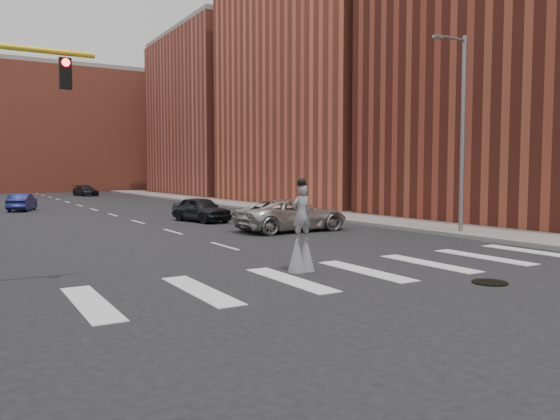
% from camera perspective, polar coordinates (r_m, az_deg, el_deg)
% --- Properties ---
extents(ground_plane, '(160.00, 160.00, 0.00)m').
position_cam_1_polar(ground_plane, '(14.65, 7.40, -7.44)').
color(ground_plane, black).
rests_on(ground_plane, ground).
extents(sidewalk_right, '(5.00, 90.00, 0.18)m').
position_cam_1_polar(sidewalk_right, '(42.22, -0.00, 0.19)').
color(sidewalk_right, slate).
rests_on(sidewalk_right, ground).
extents(manhole, '(0.90, 0.90, 0.04)m').
position_cam_1_polar(manhole, '(15.33, 21.07, -7.08)').
color(manhole, black).
rests_on(manhole, ground).
extents(building_mid, '(16.00, 22.00, 24.00)m').
position_cam_1_polar(building_mid, '(52.35, 6.40, 13.99)').
color(building_mid, '#BD533B').
rests_on(building_mid, ground).
extents(building_far, '(16.00, 22.00, 20.00)m').
position_cam_1_polar(building_far, '(72.58, -5.20, 9.60)').
color(building_far, '#AF4F40').
rests_on(building_far, ground).
extents(building_backdrop, '(26.00, 14.00, 18.00)m').
position_cam_1_polar(building_backdrop, '(90.76, -21.13, 7.59)').
color(building_backdrop, '#BD533B').
rests_on(building_backdrop, ground).
extents(streetlight, '(2.05, 0.20, 9.00)m').
position_cam_1_polar(streetlight, '(26.33, 18.42, 8.15)').
color(streetlight, slate).
rests_on(streetlight, ground).
extents(stilt_performer, '(0.84, 0.54, 2.72)m').
position_cam_1_polar(stilt_performer, '(15.85, 2.25, -2.71)').
color(stilt_performer, '#382216').
rests_on(stilt_performer, ground).
extents(suv_crossing, '(5.74, 2.79, 1.57)m').
position_cam_1_polar(suv_crossing, '(26.74, 1.27, -0.53)').
color(suv_crossing, beige).
rests_on(suv_crossing, ground).
extents(car_near, '(2.59, 4.52, 1.45)m').
position_cam_1_polar(car_near, '(32.12, -8.26, 0.08)').
color(car_near, black).
rests_on(car_near, ground).
extents(car_mid, '(2.49, 4.11, 1.28)m').
position_cam_1_polar(car_mid, '(44.89, -25.34, 0.73)').
color(car_mid, navy).
rests_on(car_mid, ground).
extents(car_far, '(2.74, 4.71, 1.28)m').
position_cam_1_polar(car_far, '(70.02, -19.66, 1.92)').
color(car_far, black).
rests_on(car_far, ground).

